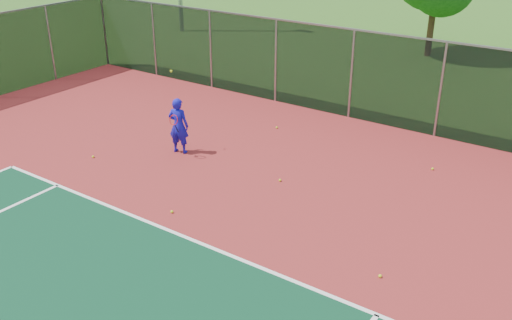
{
  "coord_description": "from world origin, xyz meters",
  "views": [
    {
      "loc": [
        4.83,
        -4.98,
        6.92
      ],
      "look_at": [
        -2.05,
        5.0,
        1.3
      ],
      "focal_mm": 40.0,
      "sensor_mm": 36.0,
      "label": 1
    }
  ],
  "objects": [
    {
      "name": "court_apron",
      "position": [
        0.0,
        2.0,
        0.01
      ],
      "size": [
        30.0,
        20.0,
        0.02
      ],
      "primitive_type": "cube",
      "color": "maroon",
      "rests_on": "ground"
    },
    {
      "name": "fence_back",
      "position": [
        0.0,
        12.0,
        1.56
      ],
      "size": [
        30.0,
        0.06,
        3.03
      ],
      "color": "black",
      "rests_on": "court_apron"
    },
    {
      "name": "tennis_player",
      "position": [
        -5.8,
        6.47,
        0.86
      ],
      "size": [
        0.7,
        0.69,
        2.44
      ],
      "color": "#1513B4",
      "rests_on": "court_apron"
    },
    {
      "name": "practice_ball_0",
      "position": [
        -4.45,
        9.68,
        0.06
      ],
      "size": [
        0.07,
        0.07,
        0.07
      ],
      "primitive_type": "sphere",
      "color": "#D0E71A",
      "rests_on": "court_apron"
    },
    {
      "name": "practice_ball_1",
      "position": [
        1.58,
        4.09,
        0.06
      ],
      "size": [
        0.07,
        0.07,
        0.07
      ],
      "primitive_type": "sphere",
      "color": "#D0E71A",
      "rests_on": "court_apron"
    },
    {
      "name": "practice_ball_2",
      "position": [
        -7.6,
        4.72,
        0.06
      ],
      "size": [
        0.07,
        0.07,
        0.07
      ],
      "primitive_type": "sphere",
      "color": "#D0E71A",
      "rests_on": "court_apron"
    },
    {
      "name": "practice_ball_3",
      "position": [
        -3.56,
        3.64,
        0.06
      ],
      "size": [
        0.07,
        0.07,
        0.07
      ],
      "primitive_type": "sphere",
      "color": "#D0E71A",
      "rests_on": "court_apron"
    },
    {
      "name": "practice_ball_4",
      "position": [
        -2.32,
        6.52,
        0.06
      ],
      "size": [
        0.07,
        0.07,
        0.07
      ],
      "primitive_type": "sphere",
      "color": "#D0E71A",
      "rests_on": "court_apron"
    },
    {
      "name": "practice_ball_5",
      "position": [
        0.79,
        9.51,
        0.06
      ],
      "size": [
        0.07,
        0.07,
        0.07
      ],
      "primitive_type": "sphere",
      "color": "#D0E71A",
      "rests_on": "court_apron"
    }
  ]
}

